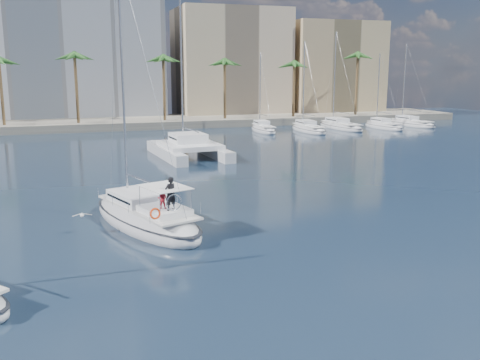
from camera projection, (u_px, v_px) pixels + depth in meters
name	position (u px, v px, depth m)	size (l,w,h in m)	color
ground	(225.00, 236.00, 30.24)	(160.00, 160.00, 0.00)	black
quay	(118.00, 123.00, 86.85)	(120.00, 14.00, 1.20)	gray
building_modern	(36.00, 40.00, 91.61)	(42.00, 16.00, 28.00)	silver
building_beige	(231.00, 65.00, 100.01)	(20.00, 14.00, 20.00)	#CBB192
building_tan_right	(331.00, 70.00, 104.46)	(18.00, 12.00, 18.00)	tan
palm_centre	(118.00, 62.00, 81.15)	(3.60, 3.60, 12.30)	brown
palm_right	(320.00, 62.00, 91.52)	(3.60, 3.60, 12.30)	brown
main_sloop	(146.00, 217.00, 32.07)	(7.08, 11.95, 16.91)	silver
catamaran	(189.00, 146.00, 57.15)	(7.10, 12.76, 17.92)	silver
seagull	(82.00, 215.00, 30.35)	(1.11, 0.48, 0.20)	silver
moored_yacht_a	(263.00, 132.00, 80.06)	(2.72, 9.35, 11.90)	silver
moored_yacht_b	(308.00, 132.00, 80.18)	(3.14, 10.78, 13.72)	silver
moored_yacht_c	(341.00, 129.00, 84.02)	(3.55, 12.21, 15.54)	silver
moored_yacht_d	(384.00, 129.00, 84.15)	(2.72, 9.35, 11.90)	silver
moored_yacht_e	(411.00, 126.00, 87.99)	(3.14, 10.78, 13.72)	silver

